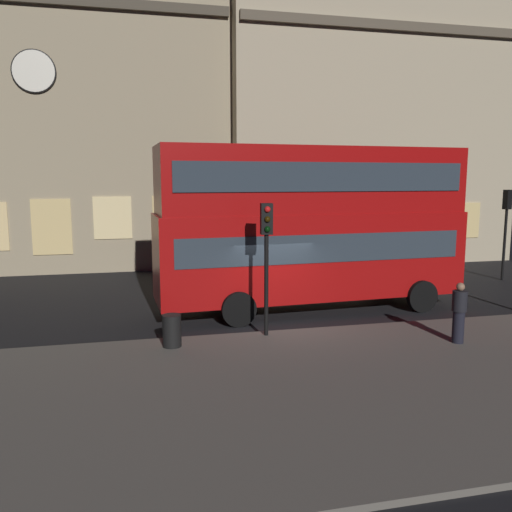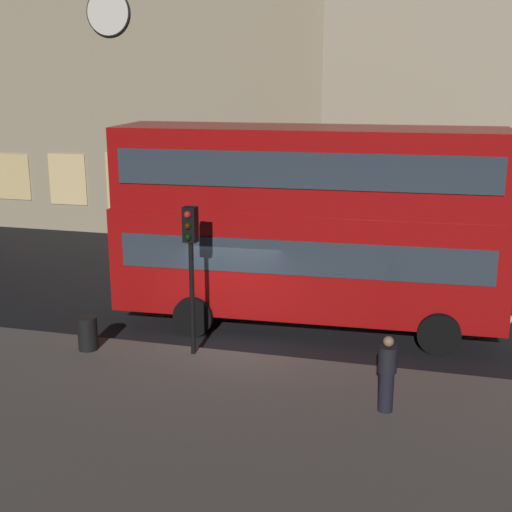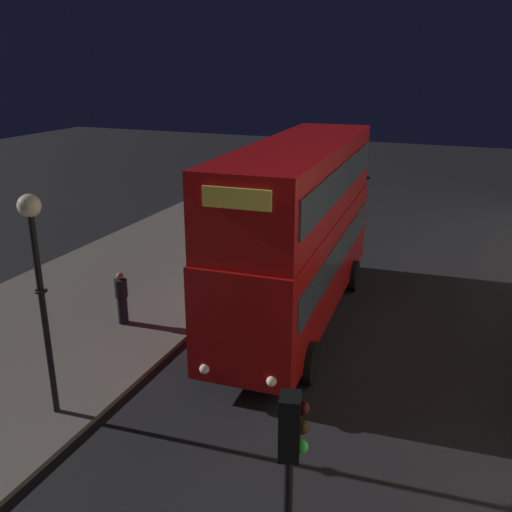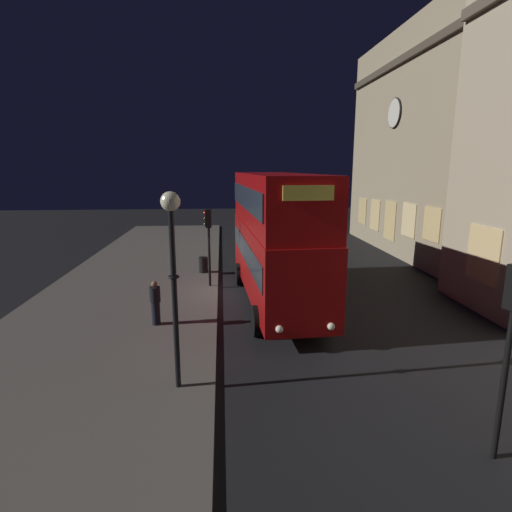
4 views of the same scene
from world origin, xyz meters
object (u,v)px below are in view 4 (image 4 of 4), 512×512
Objects in this scene: traffic_light_near_kerb at (208,231)px; litter_bin at (203,265)px; pedestrian at (155,303)px; double_decker_bus at (275,232)px; street_lamp at (172,249)px.

traffic_light_near_kerb is 4.36× the size of litter_bin.
traffic_light_near_kerb is 5.49m from pedestrian.
pedestrian is at bearing -64.53° from double_decker_bus.
street_lamp is at bearing -0.80° from litter_bin.
traffic_light_near_kerb reaches higher than litter_bin.
litter_bin is at bearing 179.20° from street_lamp.
double_decker_bus is 2.10× the size of street_lamp.
double_decker_bus is 6.47m from litter_bin.
pedestrian is at bearing -16.42° from traffic_light_near_kerb.
traffic_light_near_kerb is 9.38m from street_lamp.
street_lamp is 5.43m from pedestrian.
litter_bin is (-4.94, -3.30, -2.55)m from double_decker_bus.
street_lamp is (7.02, -3.46, 0.70)m from double_decker_bus.
traffic_light_near_kerb is at bearing 176.51° from street_lamp.
pedestrian is (4.85, -1.82, -1.84)m from traffic_light_near_kerb.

